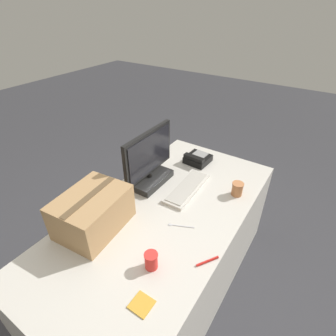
{
  "coord_description": "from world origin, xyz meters",
  "views": [
    {
      "loc": [
        -1.01,
        -0.7,
        1.87
      ],
      "look_at": [
        0.25,
        0.13,
        0.87
      ],
      "focal_mm": 28.0,
      "sensor_mm": 36.0,
      "label": 1
    }
  ],
  "objects_px": {
    "desk_phone": "(197,159)",
    "cardboard_box": "(93,212)",
    "spoon": "(178,226)",
    "pen_marker": "(207,261)",
    "paper_cup_left": "(151,261)",
    "monitor": "(149,164)",
    "sticky_note_pad": "(142,304)",
    "paper_cup_right": "(237,189)",
    "keyboard": "(187,188)"
  },
  "relations": [
    {
      "from": "paper_cup_right",
      "to": "pen_marker",
      "type": "relative_size",
      "value": 0.82
    },
    {
      "from": "keyboard",
      "to": "pen_marker",
      "type": "xyz_separation_m",
      "value": [
        -0.47,
        -0.39,
        -0.01
      ]
    },
    {
      "from": "cardboard_box",
      "to": "monitor",
      "type": "bearing_deg",
      "value": -0.54
    },
    {
      "from": "pen_marker",
      "to": "sticky_note_pad",
      "type": "xyz_separation_m",
      "value": [
        -0.36,
        0.14,
        -0.0
      ]
    },
    {
      "from": "paper_cup_right",
      "to": "pen_marker",
      "type": "xyz_separation_m",
      "value": [
        -0.6,
        -0.08,
        -0.04
      ]
    },
    {
      "from": "keyboard",
      "to": "pen_marker",
      "type": "distance_m",
      "value": 0.61
    },
    {
      "from": "cardboard_box",
      "to": "pen_marker",
      "type": "height_order",
      "value": "cardboard_box"
    },
    {
      "from": "paper_cup_left",
      "to": "monitor",
      "type": "bearing_deg",
      "value": 37.3
    },
    {
      "from": "desk_phone",
      "to": "paper_cup_left",
      "type": "bearing_deg",
      "value": -161.66
    },
    {
      "from": "keyboard",
      "to": "desk_phone",
      "type": "relative_size",
      "value": 2.31
    },
    {
      "from": "spoon",
      "to": "paper_cup_right",
      "type": "bearing_deg",
      "value": -135.18
    },
    {
      "from": "monitor",
      "to": "spoon",
      "type": "bearing_deg",
      "value": -123.36
    },
    {
      "from": "desk_phone",
      "to": "paper_cup_right",
      "type": "relative_size",
      "value": 2.04
    },
    {
      "from": "desk_phone",
      "to": "cardboard_box",
      "type": "distance_m",
      "value": 0.98
    },
    {
      "from": "paper_cup_right",
      "to": "cardboard_box",
      "type": "relative_size",
      "value": 0.22
    },
    {
      "from": "spoon",
      "to": "sticky_note_pad",
      "type": "bearing_deg",
      "value": 79.33
    },
    {
      "from": "desk_phone",
      "to": "paper_cup_left",
      "type": "distance_m",
      "value": 1.05
    },
    {
      "from": "desk_phone",
      "to": "pen_marker",
      "type": "xyz_separation_m",
      "value": [
        -0.83,
        -0.5,
        -0.03
      ]
    },
    {
      "from": "paper_cup_left",
      "to": "pen_marker",
      "type": "xyz_separation_m",
      "value": [
        0.18,
        -0.22,
        -0.04
      ]
    },
    {
      "from": "paper_cup_left",
      "to": "spoon",
      "type": "xyz_separation_m",
      "value": [
        0.31,
        0.04,
        -0.05
      ]
    },
    {
      "from": "desk_phone",
      "to": "spoon",
      "type": "relative_size",
      "value": 1.28
    },
    {
      "from": "keyboard",
      "to": "paper_cup_left",
      "type": "distance_m",
      "value": 0.67
    },
    {
      "from": "spoon",
      "to": "cardboard_box",
      "type": "bearing_deg",
      "value": 9.47
    },
    {
      "from": "monitor",
      "to": "keyboard",
      "type": "height_order",
      "value": "monitor"
    },
    {
      "from": "paper_cup_right",
      "to": "spoon",
      "type": "height_order",
      "value": "paper_cup_right"
    },
    {
      "from": "desk_phone",
      "to": "cardboard_box",
      "type": "bearing_deg",
      "value": 173.11
    },
    {
      "from": "keyboard",
      "to": "cardboard_box",
      "type": "bearing_deg",
      "value": 153.32
    },
    {
      "from": "desk_phone",
      "to": "pen_marker",
      "type": "distance_m",
      "value": 0.97
    },
    {
      "from": "cardboard_box",
      "to": "pen_marker",
      "type": "xyz_separation_m",
      "value": [
        0.14,
        -0.67,
        -0.11
      ]
    },
    {
      "from": "paper_cup_left",
      "to": "pen_marker",
      "type": "relative_size",
      "value": 0.81
    },
    {
      "from": "desk_phone",
      "to": "sticky_note_pad",
      "type": "bearing_deg",
      "value": -160.34
    },
    {
      "from": "keyboard",
      "to": "sticky_note_pad",
      "type": "relative_size",
      "value": 4.72
    },
    {
      "from": "paper_cup_right",
      "to": "spoon",
      "type": "relative_size",
      "value": 0.63
    },
    {
      "from": "desk_phone",
      "to": "spoon",
      "type": "height_order",
      "value": "desk_phone"
    },
    {
      "from": "spoon",
      "to": "pen_marker",
      "type": "distance_m",
      "value": 0.29
    },
    {
      "from": "monitor",
      "to": "paper_cup_left",
      "type": "height_order",
      "value": "monitor"
    },
    {
      "from": "pen_marker",
      "to": "sticky_note_pad",
      "type": "distance_m",
      "value": 0.39
    },
    {
      "from": "paper_cup_right",
      "to": "cardboard_box",
      "type": "distance_m",
      "value": 0.95
    },
    {
      "from": "keyboard",
      "to": "paper_cup_right",
      "type": "height_order",
      "value": "paper_cup_right"
    },
    {
      "from": "pen_marker",
      "to": "sticky_note_pad",
      "type": "relative_size",
      "value": 1.22
    },
    {
      "from": "pen_marker",
      "to": "spoon",
      "type": "bearing_deg",
      "value": 95.94
    },
    {
      "from": "monitor",
      "to": "pen_marker",
      "type": "distance_m",
      "value": 0.79
    },
    {
      "from": "cardboard_box",
      "to": "desk_phone",
      "type": "bearing_deg",
      "value": -9.93
    },
    {
      "from": "paper_cup_right",
      "to": "spoon",
      "type": "bearing_deg",
      "value": 158.75
    },
    {
      "from": "paper_cup_left",
      "to": "cardboard_box",
      "type": "height_order",
      "value": "cardboard_box"
    },
    {
      "from": "monitor",
      "to": "sticky_note_pad",
      "type": "xyz_separation_m",
      "value": [
        -0.76,
        -0.52,
        -0.15
      ]
    },
    {
      "from": "desk_phone",
      "to": "sticky_note_pad",
      "type": "xyz_separation_m",
      "value": [
        -1.19,
        -0.36,
        -0.03
      ]
    },
    {
      "from": "monitor",
      "to": "keyboard",
      "type": "xyz_separation_m",
      "value": [
        0.07,
        -0.27,
        -0.14
      ]
    },
    {
      "from": "monitor",
      "to": "spoon",
      "type": "distance_m",
      "value": 0.51
    },
    {
      "from": "desk_phone",
      "to": "sticky_note_pad",
      "type": "distance_m",
      "value": 1.24
    }
  ]
}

